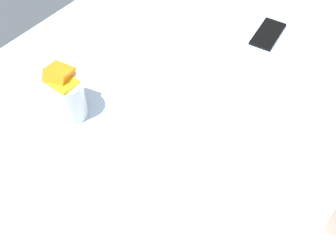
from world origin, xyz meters
The scene contains 3 objects.
bed_mattress centered at (0.00, 0.00, 9.00)cm, with size 180.00×140.00×18.00cm, color silver.
snack_cup centered at (4.73, -35.44, 24.44)cm, with size 9.54×10.22×14.79cm.
cell_phone centered at (-53.81, -10.93, 18.40)cm, with size 6.80×14.00×0.80cm, color black.
Camera 1 is at (44.71, 27.79, 100.72)cm, focal length 44.96 mm.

